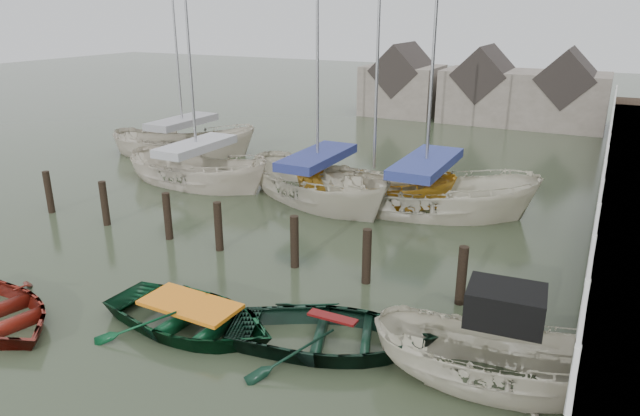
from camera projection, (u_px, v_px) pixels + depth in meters
The scene contains 11 objects.
ground at pixel (183, 307), 12.82m from camera, with size 120.00×120.00×0.00m, color #293220.
mooring_pilings at pixel (221, 234), 15.65m from camera, with size 13.72×0.22×1.80m.
far_sheds at pixel (480, 89), 33.69m from camera, with size 14.00×4.08×4.39m.
rowboat_green at pixel (192, 329), 11.94m from camera, with size 2.86×4.00×0.83m, color #083319.
rowboat_dkgreen at pixel (332, 346), 11.32m from camera, with size 2.95×4.12×0.85m, color black.
motorboat at pixel (495, 380), 10.16m from camera, with size 4.63×2.07×2.69m.
sailboat_a at pixel (199, 182), 21.84m from camera, with size 6.51×2.73×10.58m.
sailboat_b at pixel (318, 198), 19.97m from camera, with size 7.17×5.06×11.33m.
sailboat_c at pixel (373, 201), 19.86m from camera, with size 5.89×3.08×9.99m.
sailboat_d at pixel (423, 209), 18.88m from camera, with size 7.55×4.03×11.75m.
sailboat_e at pixel (185, 153), 26.21m from camera, with size 7.07×4.83×10.22m.
Camera 1 is at (7.93, -8.71, 6.34)m, focal length 32.00 mm.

